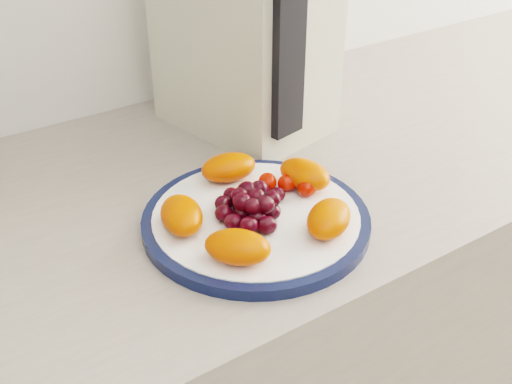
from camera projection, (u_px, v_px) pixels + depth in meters
plate_rim at (256, 221)px, 0.81m from camera, size 0.29×0.29×0.01m
plate_face at (256, 220)px, 0.81m from camera, size 0.26×0.26×0.02m
appliance_body at (244, 31)px, 0.98m from camera, size 0.23×0.28×0.31m
appliance_panel at (288, 56)px, 0.87m from camera, size 0.06×0.03×0.23m
fruit_plate at (258, 201)px, 0.80m from camera, size 0.25×0.24×0.04m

